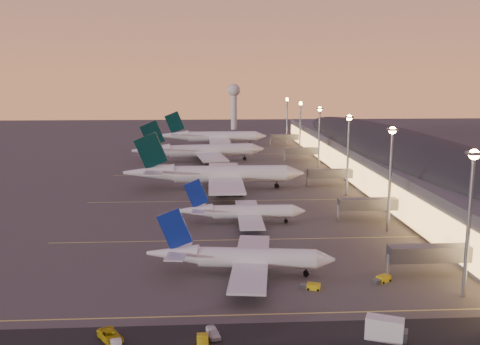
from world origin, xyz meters
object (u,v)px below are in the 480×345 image
baggage_tug_a (311,286)px  service_van_b (110,336)px  airliner_wide_far (213,137)px  service_van_c (213,332)px  airliner_narrow_south (240,258)px  baggage_tug_b (382,279)px  service_van_d (203,342)px  airliner_wide_mid (200,151)px  airliner_narrow_north (242,212)px  catering_truck_a (387,330)px  radar_tower (234,99)px  airliner_wide_near (215,174)px

baggage_tug_a → service_van_b: 36.88m
airliner_wide_far → baggage_tug_a: size_ratio=15.50×
airliner_wide_far → service_van_c: bearing=-91.2°
airliner_narrow_south → service_van_b: bearing=-121.7°
baggage_tug_a → baggage_tug_b: size_ratio=0.95×
airliner_narrow_south → service_van_d: (-6.97, -27.84, -2.59)m
airliner_wide_mid → service_van_b: 165.01m
airliner_wide_mid → airliner_narrow_north: bearing=-91.3°
service_van_d → baggage_tug_b: bearing=32.5°
baggage_tug_b → service_van_c: (-31.51, -19.41, 0.15)m
service_van_c → airliner_wide_far: bearing=75.3°
baggage_tug_a → baggage_tug_b: bearing=28.9°
airliner_narrow_north → catering_truck_a: airliner_narrow_north is taller
baggage_tug_a → service_van_c: size_ratio=0.97×
airliner_wide_far → radar_tower: size_ratio=1.83×
radar_tower → baggage_tug_a: 295.92m
radar_tower → baggage_tug_a: radar_tower is taller
radar_tower → service_van_d: bearing=-93.5°
radar_tower → service_van_d: 316.36m
airliner_narrow_north → baggage_tug_a: airliner_narrow_north is taller
airliner_wide_near → service_van_b: airliner_wide_near is taller
radar_tower → airliner_wide_far: bearing=-99.9°
service_van_b → service_van_d: service_van_d is taller
airliner_wide_mid → baggage_tug_a: 149.22m
airliner_narrow_south → catering_truck_a: (19.71, -27.16, -1.81)m
airliner_wide_far → baggage_tug_b: bearing=-82.4°
service_van_d → service_van_c: bearing=61.8°
airliner_narrow_north → airliner_wide_near: bearing=98.9°
airliner_wide_near → airliner_wide_far: size_ratio=1.02×
airliner_wide_near → airliner_narrow_north: bearing=-81.5°
baggage_tug_b → service_van_b: size_ratio=0.75×
airliner_narrow_north → service_van_c: size_ratio=8.44×
catering_truck_a → service_van_c: catering_truck_a is taller
baggage_tug_b → airliner_wide_mid: bearing=72.4°
baggage_tug_a → catering_truck_a: size_ratio=0.61×
airliner_wide_near → baggage_tug_a: size_ratio=15.88×
airliner_narrow_north → airliner_wide_far: (-6.29, 159.75, 1.82)m
service_van_b → catering_truck_a: bearing=-34.0°
airliner_wide_mid → catering_truck_a: (29.89, -166.70, -3.35)m
airliner_narrow_north → service_van_b: size_ratio=6.20×
baggage_tug_b → service_van_c: 37.01m
airliner_wide_far → service_van_b: size_ratio=11.04×
airliner_wide_near → catering_truck_a: airliner_wide_near is taller
airliner_wide_far → service_van_b: (-16.45, -221.10, -4.17)m
airliner_narrow_south → service_van_c: (-5.45, -24.78, -2.69)m
airliner_wide_near → catering_truck_a: 109.96m
airliner_wide_mid → baggage_tug_a: size_ratio=15.47×
catering_truck_a → service_van_b: (-40.05, 2.05, -0.80)m
radar_tower → baggage_tug_b: (13.98, -292.60, -21.35)m
service_van_b → service_van_c: service_van_b is taller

